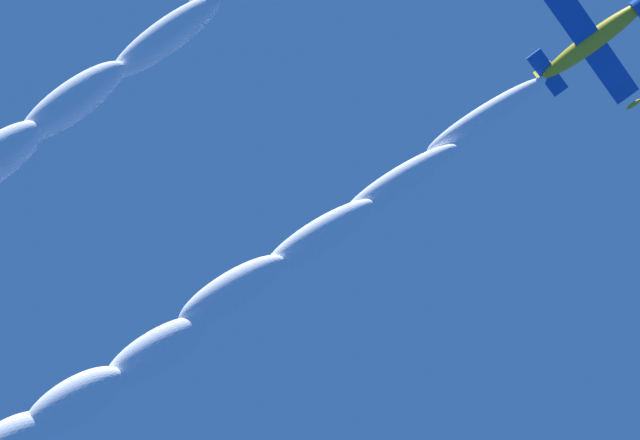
# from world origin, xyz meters

# --- Properties ---
(airplane_left_wingman) EXTENTS (8.25, 9.12, 2.86)m
(airplane_left_wingman) POSITION_xyz_m (0.94, -3.60, 70.11)
(airplane_left_wingman) COLOR gold
(smoke_trail_left_wingman) EXTENTS (52.09, 7.98, 6.33)m
(smoke_trail_left_wingman) POSITION_xyz_m (38.42, -7.76, 67.41)
(smoke_trail_left_wingman) COLOR white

